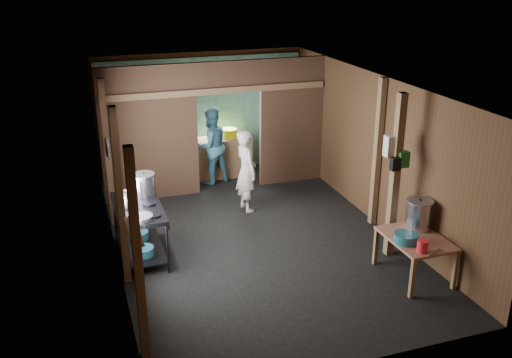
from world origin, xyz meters
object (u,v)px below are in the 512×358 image
object	(u,v)px
stock_pot	(419,215)
prep_table	(414,257)
gas_range	(140,231)
cook	(246,171)
pink_bucket	(422,246)
stove_pot_large	(144,184)
yellow_tub	(229,133)

from	to	relation	value
stock_pot	prep_table	bearing A→B (deg)	-125.96
prep_table	stock_pot	size ratio (longest dim) A/B	2.27
gas_range	cook	world-z (taller)	cook
stock_pot	pink_bucket	xyz separation A→B (m)	(-0.37, -0.67, -0.13)
gas_range	stove_pot_large	xyz separation A→B (m)	(0.17, 0.46, 0.59)
gas_range	pink_bucket	size ratio (longest dim) A/B	8.28
pink_bucket	gas_range	bearing A→B (deg)	147.05
stock_pot	yellow_tub	distance (m)	4.95
prep_table	gas_range	bearing A→B (deg)	152.97
gas_range	prep_table	size ratio (longest dim) A/B	1.36
gas_range	stove_pot_large	world-z (taller)	stove_pot_large
stove_pot_large	yellow_tub	bearing A→B (deg)	50.32
prep_table	pink_bucket	distance (m)	0.59
prep_table	cook	world-z (taller)	cook
prep_table	pink_bucket	size ratio (longest dim) A/B	6.08
pink_bucket	stock_pot	bearing A→B (deg)	60.85
stock_pot	gas_range	bearing A→B (deg)	157.41
gas_range	cook	bearing A→B (deg)	29.40
prep_table	cook	bearing A→B (deg)	117.23
gas_range	cook	size ratio (longest dim) A/B	0.95
pink_bucket	yellow_tub	world-z (taller)	yellow_tub
cook	pink_bucket	bearing A→B (deg)	-165.85
yellow_tub	cook	xyz separation A→B (m)	(-0.21, -1.87, -0.18)
stock_pot	cook	xyz separation A→B (m)	(-1.78, 2.82, -0.08)
yellow_tub	cook	world-z (taller)	cook
gas_range	pink_bucket	distance (m)	4.22
stove_pot_large	cook	size ratio (longest dim) A/B	0.24
gas_range	cook	distance (m)	2.46
prep_table	yellow_tub	distance (m)	5.19
stove_pot_large	cook	distance (m)	2.10
yellow_tub	cook	bearing A→B (deg)	-96.50
pink_bucket	cook	bearing A→B (deg)	112.07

